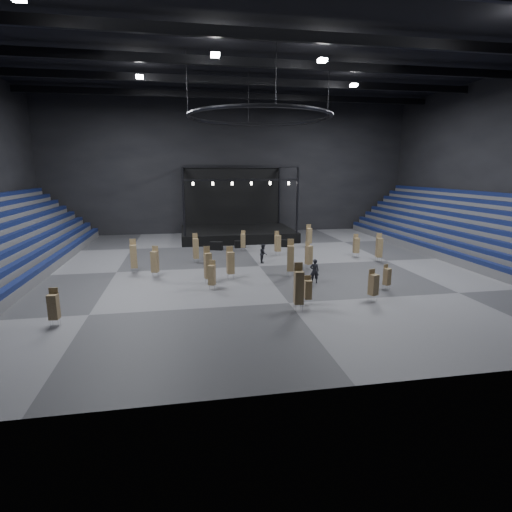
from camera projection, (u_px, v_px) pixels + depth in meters
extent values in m
plane|color=#565659|center=(259.00, 266.00, 36.40)|extent=(50.00, 50.00, 0.00)
cube|color=black|center=(260.00, 52.00, 32.60)|extent=(50.00, 42.00, 0.20)
cube|color=black|center=(231.00, 167.00, 54.70)|extent=(50.00, 0.20, 18.00)
cube|color=black|center=(369.00, 158.00, 14.30)|extent=(50.00, 0.20, 18.00)
cube|color=black|center=(512.00, 166.00, 38.84)|extent=(0.20, 42.00, 18.00)
cube|color=#535355|center=(3.00, 273.00, 32.61)|extent=(7.20, 40.00, 0.75)
cube|color=black|center=(45.00, 264.00, 33.05)|extent=(0.59, 40.00, 0.40)
cube|color=black|center=(32.00, 256.00, 32.74)|extent=(0.59, 40.00, 0.40)
cube|color=black|center=(19.00, 247.00, 32.43)|extent=(0.59, 40.00, 0.40)
cube|color=black|center=(6.00, 238.00, 32.11)|extent=(0.59, 40.00, 0.40)
cube|color=#535355|center=(469.00, 254.00, 40.03)|extent=(7.20, 40.00, 0.75)
cube|color=black|center=(440.00, 249.00, 39.34)|extent=(0.59, 40.00, 0.40)
cube|color=#535355|center=(473.00, 250.00, 40.03)|extent=(6.30, 40.00, 1.50)
cube|color=black|center=(449.00, 241.00, 39.34)|extent=(0.59, 40.00, 0.40)
cube|color=#535355|center=(478.00, 246.00, 40.03)|extent=(5.40, 40.00, 2.25)
cube|color=black|center=(458.00, 234.00, 39.33)|extent=(0.59, 40.00, 0.40)
cube|color=#535355|center=(482.00, 242.00, 40.02)|extent=(4.50, 40.00, 3.00)
cube|color=black|center=(467.00, 226.00, 39.33)|extent=(0.59, 40.00, 0.40)
cube|color=#535355|center=(486.00, 238.00, 40.02)|extent=(3.60, 40.00, 3.75)
cube|color=black|center=(476.00, 218.00, 39.33)|extent=(0.59, 40.00, 0.40)
cube|color=#535355|center=(491.00, 235.00, 40.02)|extent=(2.70, 40.00, 4.50)
cube|color=black|center=(485.00, 210.00, 39.33)|extent=(0.59, 40.00, 0.40)
cube|color=#535355|center=(495.00, 231.00, 40.02)|extent=(1.80, 40.00, 5.25)
cube|color=black|center=(494.00, 203.00, 39.33)|extent=(0.59, 40.00, 0.40)
cube|color=#535355|center=(500.00, 227.00, 40.02)|extent=(0.90, 40.00, 6.00)
cube|color=black|center=(503.00, 195.00, 39.32)|extent=(0.59, 40.00, 0.40)
cube|color=black|center=(237.00, 234.00, 51.18)|extent=(14.00, 10.00, 1.20)
cube|color=black|center=(232.00, 195.00, 54.83)|extent=(13.30, 0.30, 8.00)
cylinder|color=black|center=(184.00, 202.00, 44.66)|extent=(0.24, 0.24, 7.80)
cylinder|color=black|center=(184.00, 197.00, 53.51)|extent=(0.24, 0.24, 7.80)
cylinder|color=black|center=(297.00, 200.00, 46.95)|extent=(0.24, 0.24, 7.80)
cylinder|color=black|center=(279.00, 196.00, 55.80)|extent=(0.24, 0.24, 7.80)
cube|color=black|center=(242.00, 166.00, 44.99)|extent=(13.40, 0.25, 0.25)
cube|color=black|center=(232.00, 167.00, 53.84)|extent=(13.40, 0.25, 0.25)
cube|color=black|center=(242.00, 180.00, 45.30)|extent=(13.40, 0.20, 0.20)
cylinder|color=white|center=(193.00, 184.00, 44.43)|extent=(0.24, 0.24, 0.35)
cylinder|color=white|center=(213.00, 184.00, 44.81)|extent=(0.24, 0.24, 0.35)
cylinder|color=white|center=(232.00, 183.00, 45.20)|extent=(0.24, 0.24, 0.35)
cylinder|color=white|center=(251.00, 183.00, 45.58)|extent=(0.24, 0.24, 0.35)
cylinder|color=white|center=(270.00, 183.00, 45.96)|extent=(0.24, 0.24, 0.35)
cylinder|color=white|center=(289.00, 183.00, 46.34)|extent=(0.24, 0.24, 0.35)
torus|color=black|center=(260.00, 117.00, 33.66)|extent=(12.30, 12.30, 0.30)
cylinder|color=black|center=(329.00, 88.00, 34.17)|extent=(0.04, 0.04, 5.00)
cylinder|color=black|center=(248.00, 98.00, 38.90)|extent=(0.04, 0.04, 5.00)
cylinder|color=black|center=(187.00, 82.00, 32.09)|extent=(0.04, 0.04, 5.00)
cylinder|color=black|center=(276.00, 67.00, 27.36)|extent=(0.04, 0.04, 5.00)
cube|color=black|center=(280.00, 35.00, 26.04)|extent=(49.00, 0.35, 0.70)
cube|color=black|center=(260.00, 63.00, 32.77)|extent=(49.00, 0.35, 0.70)
cube|color=black|center=(247.00, 81.00, 39.51)|extent=(49.00, 0.35, 0.70)
cube|color=black|center=(236.00, 96.00, 47.20)|extent=(49.00, 0.35, 0.70)
cube|color=white|center=(140.00, 77.00, 35.01)|extent=(0.60, 0.60, 0.25)
cube|color=white|center=(354.00, 85.00, 38.48)|extent=(0.60, 0.60, 0.25)
cube|color=white|center=(215.00, 55.00, 28.36)|extent=(0.60, 0.60, 0.25)
cube|color=white|center=(322.00, 60.00, 29.74)|extent=(0.60, 0.60, 0.25)
cube|color=black|center=(216.00, 246.00, 43.76)|extent=(1.52, 1.11, 0.91)
cube|color=black|center=(240.00, 244.00, 45.05)|extent=(1.22, 0.64, 0.80)
cube|color=black|center=(286.00, 243.00, 45.49)|extent=(1.40, 1.06, 0.84)
cylinder|color=silver|center=(210.00, 288.00, 28.95)|extent=(0.03, 0.03, 0.39)
cylinder|color=silver|center=(209.00, 287.00, 29.30)|extent=(0.03, 0.03, 0.39)
cylinder|color=silver|center=(215.00, 288.00, 29.01)|extent=(0.03, 0.03, 0.39)
cylinder|color=silver|center=(214.00, 286.00, 29.37)|extent=(0.03, 0.03, 0.39)
cube|color=#957E52|center=(212.00, 275.00, 28.97)|extent=(0.61, 0.61, 1.46)
cube|color=#957E52|center=(213.00, 265.00, 29.01)|extent=(0.43, 0.23, 0.80)
cylinder|color=silver|center=(307.00, 246.00, 45.05)|extent=(0.03, 0.03, 0.46)
cylinder|color=silver|center=(306.00, 245.00, 45.47)|extent=(0.03, 0.03, 0.46)
cylinder|color=silver|center=(311.00, 246.00, 45.12)|extent=(0.03, 0.03, 0.46)
cylinder|color=silver|center=(310.00, 245.00, 45.54)|extent=(0.03, 0.03, 0.46)
cube|color=#957E52|center=(309.00, 236.00, 45.07)|extent=(0.56, 0.56, 1.71)
cube|color=#957E52|center=(309.00, 228.00, 45.12)|extent=(0.53, 0.08, 0.94)
cylinder|color=silver|center=(206.00, 282.00, 30.51)|extent=(0.03, 0.03, 0.42)
cylinder|color=silver|center=(206.00, 280.00, 30.90)|extent=(0.03, 0.03, 0.42)
cylinder|color=silver|center=(211.00, 282.00, 30.58)|extent=(0.03, 0.03, 0.42)
cylinder|color=silver|center=(211.00, 280.00, 30.97)|extent=(0.03, 0.03, 0.42)
cube|color=#957E52|center=(208.00, 266.00, 30.49)|extent=(0.62, 0.62, 1.99)
cube|color=#957E52|center=(207.00, 253.00, 30.47)|extent=(0.49, 0.19, 1.09)
cylinder|color=silver|center=(194.00, 261.00, 37.56)|extent=(0.03, 0.03, 0.40)
cylinder|color=silver|center=(194.00, 260.00, 37.93)|extent=(0.03, 0.03, 0.40)
cylinder|color=silver|center=(198.00, 261.00, 37.63)|extent=(0.03, 0.03, 0.40)
cylinder|color=silver|center=(198.00, 260.00, 38.00)|extent=(0.03, 0.03, 0.40)
cube|color=#957E52|center=(196.00, 249.00, 37.54)|extent=(0.55, 0.55, 1.90)
cube|color=#957E52|center=(195.00, 239.00, 37.53)|extent=(0.47, 0.13, 1.05)
cylinder|color=silver|center=(132.00, 271.00, 33.74)|extent=(0.03, 0.03, 0.45)
cylinder|color=silver|center=(132.00, 270.00, 34.15)|extent=(0.03, 0.03, 0.45)
cylinder|color=silver|center=(137.00, 271.00, 33.81)|extent=(0.03, 0.03, 0.45)
cylinder|color=silver|center=(137.00, 270.00, 34.22)|extent=(0.03, 0.03, 0.45)
cube|color=#957E52|center=(134.00, 256.00, 33.72)|extent=(0.59, 0.59, 1.97)
cube|color=#957E52|center=(133.00, 245.00, 33.74)|extent=(0.52, 0.12, 1.08)
cylinder|color=silver|center=(385.00, 288.00, 29.06)|extent=(0.03, 0.03, 0.36)
cylinder|color=silver|center=(383.00, 287.00, 29.39)|extent=(0.03, 0.03, 0.36)
cylinder|color=silver|center=(390.00, 288.00, 29.12)|extent=(0.03, 0.03, 0.36)
cylinder|color=silver|center=(387.00, 286.00, 29.44)|extent=(0.03, 0.03, 0.36)
cube|color=#957E52|center=(387.00, 277.00, 29.08)|extent=(0.55, 0.55, 1.23)
cube|color=#957E52|center=(386.00, 269.00, 29.12)|extent=(0.40, 0.20, 0.67)
cylinder|color=silver|center=(296.00, 308.00, 24.59)|extent=(0.03, 0.03, 0.46)
cylinder|color=silver|center=(294.00, 306.00, 25.01)|extent=(0.03, 0.03, 0.46)
cylinder|color=silver|center=(303.00, 308.00, 24.67)|extent=(0.03, 0.03, 0.46)
cylinder|color=silver|center=(301.00, 306.00, 25.08)|extent=(0.03, 0.03, 0.46)
cube|color=#957E52|center=(299.00, 288.00, 24.57)|extent=(0.59, 0.59, 2.07)
cube|color=#957E52|center=(298.00, 271.00, 24.59)|extent=(0.53, 0.11, 1.14)
cylinder|color=silver|center=(377.00, 260.00, 37.94)|extent=(0.03, 0.03, 0.45)
cylinder|color=silver|center=(375.00, 259.00, 38.34)|extent=(0.03, 0.03, 0.45)
cylinder|color=silver|center=(381.00, 260.00, 38.01)|extent=(0.03, 0.03, 0.45)
cylinder|color=silver|center=(379.00, 259.00, 38.42)|extent=(0.03, 0.03, 0.45)
cube|color=#957E52|center=(379.00, 248.00, 37.94)|extent=(0.61, 0.61, 1.83)
cube|color=#957E52|center=(379.00, 238.00, 37.97)|extent=(0.52, 0.14, 1.01)
cylinder|color=silver|center=(242.00, 250.00, 42.94)|extent=(0.03, 0.03, 0.40)
cylinder|color=silver|center=(241.00, 249.00, 43.30)|extent=(0.03, 0.03, 0.40)
cylinder|color=silver|center=(245.00, 250.00, 43.01)|extent=(0.03, 0.03, 0.40)
cylinder|color=silver|center=(245.00, 249.00, 43.37)|extent=(0.03, 0.03, 0.40)
cube|color=#957E52|center=(243.00, 241.00, 42.96)|extent=(0.57, 0.57, 1.48)
cube|color=#957E52|center=(243.00, 234.00, 43.00)|extent=(0.46, 0.16, 0.82)
cylinder|color=silver|center=(371.00, 299.00, 26.45)|extent=(0.03, 0.03, 0.43)
cylinder|color=silver|center=(368.00, 297.00, 26.84)|extent=(0.03, 0.03, 0.43)
cylinder|color=silver|center=(377.00, 299.00, 26.52)|extent=(0.03, 0.03, 0.43)
cylinder|color=silver|center=(374.00, 297.00, 26.91)|extent=(0.03, 0.03, 0.43)
cube|color=#957E52|center=(373.00, 285.00, 26.49)|extent=(0.65, 0.65, 1.40)
cube|color=#957E52|center=(372.00, 275.00, 26.53)|extent=(0.49, 0.22, 0.77)
cylinder|color=silver|center=(288.00, 274.00, 32.67)|extent=(0.03, 0.03, 0.46)
cylinder|color=silver|center=(287.00, 273.00, 33.09)|extent=(0.03, 0.03, 0.46)
cylinder|color=silver|center=(293.00, 274.00, 32.75)|extent=(0.03, 0.03, 0.46)
cylinder|color=silver|center=(292.00, 273.00, 33.16)|extent=(0.03, 0.03, 0.46)
cube|color=#957E52|center=(290.00, 258.00, 32.65)|extent=(0.67, 0.67, 2.10)
cube|color=#957E52|center=(291.00, 246.00, 32.66)|extent=(0.53, 0.19, 1.16)
cylinder|color=silver|center=(50.00, 324.00, 22.16)|extent=(0.03, 0.03, 0.42)
cylinder|color=silver|center=(53.00, 321.00, 22.55)|extent=(0.03, 0.03, 0.42)
cylinder|color=silver|center=(58.00, 323.00, 22.23)|extent=(0.03, 0.03, 0.42)
cylinder|color=silver|center=(60.00, 321.00, 22.62)|extent=(0.03, 0.03, 0.42)
cube|color=#957E52|center=(54.00, 307.00, 22.19)|extent=(0.55, 0.55, 1.42)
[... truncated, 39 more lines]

